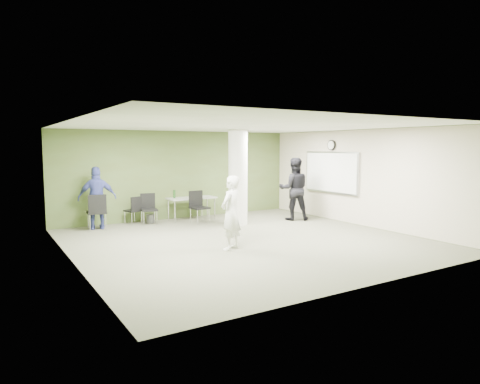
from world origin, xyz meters
TOP-DOWN VIEW (x-y plane):
  - floor at (0.00, 0.00)m, footprint 8.00×8.00m
  - ceiling at (0.00, 0.00)m, footprint 8.00×8.00m
  - wall_back at (0.00, 4.00)m, footprint 8.00×2.80m
  - wall_left at (-4.00, 0.00)m, footprint 0.02×8.00m
  - wall_right_cream at (4.00, 0.00)m, footprint 0.02×8.00m
  - column at (1.00, 2.00)m, footprint 0.56×0.56m
  - whiteboard at (3.92, 1.20)m, footprint 0.05×2.30m
  - wall_clock at (3.92, 1.20)m, footprint 0.06×0.32m
  - folding_table at (0.14, 3.42)m, footprint 1.51×0.67m
  - wastebasket at (-1.16, 3.56)m, footprint 0.24×0.24m
  - chair_back_left at (-2.79, 3.23)m, footprint 0.55×0.55m
  - chair_back_right at (-1.63, 3.58)m, footprint 0.53×0.53m
  - chair_table_left at (-1.27, 3.38)m, footprint 0.53×0.53m
  - chair_table_right at (0.08, 2.81)m, footprint 0.53×0.53m
  - woman_white at (-0.76, -0.61)m, footprint 0.72×0.65m
  - man_black at (2.91, 1.76)m, footprint 1.20×1.12m
  - man_blue at (-2.73, 3.40)m, footprint 1.09×0.61m

SIDE VIEW (x-z plane):
  - floor at x=0.00m, z-range 0.00..0.00m
  - wastebasket at x=-1.16m, z-range 0.00..0.27m
  - chair_back_right at x=-1.63m, z-range 0.07..0.91m
  - chair_table_left at x=-1.27m, z-range 0.08..1.00m
  - chair_table_right at x=0.08m, z-range 0.08..1.06m
  - chair_back_left at x=-2.79m, z-range 0.09..1.09m
  - folding_table at x=0.14m, z-range 0.18..1.15m
  - woman_white at x=-0.76m, z-range 0.00..1.66m
  - man_blue at x=-2.73m, z-range 0.00..1.75m
  - man_black at x=2.91m, z-range 0.00..1.96m
  - wall_back at x=0.00m, z-range 1.39..1.41m
  - wall_left at x=-4.00m, z-range 0.00..2.80m
  - wall_right_cream at x=4.00m, z-range 0.00..2.80m
  - column at x=1.00m, z-range 0.00..2.80m
  - whiteboard at x=3.92m, z-range 0.85..2.15m
  - wall_clock at x=3.92m, z-range 2.19..2.51m
  - ceiling at x=0.00m, z-range 2.80..2.80m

